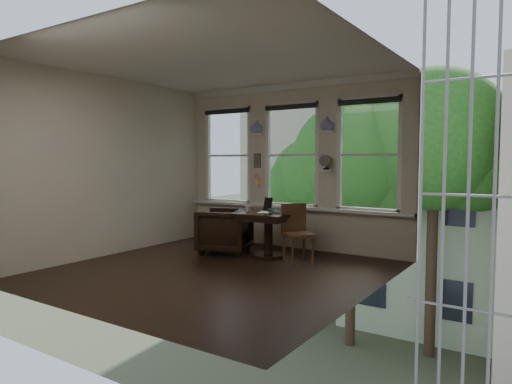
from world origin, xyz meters
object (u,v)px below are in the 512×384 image
Objects in this scene: table at (268,235)px; side_chair_right at (298,234)px; mug at (248,208)px; laptop at (272,212)px; armchair_left at (224,231)px.

side_chair_right reaches higher than table.
side_chair_right reaches higher than mug.
mug is at bearing -169.92° from table.
mug is (-0.43, -0.09, 0.03)m from laptop.
armchair_left is 8.18× the size of mug.
mug is (-0.37, -0.07, 0.42)m from table.
table is 0.98× the size of side_chair_right.
table is 0.64m from side_chair_right.
armchair_left is 0.92× the size of side_chair_right.
mug is (0.47, 0.04, 0.41)m from armchair_left.
table is 0.84m from armchair_left.
laptop reaches higher than table.
side_chair_right reaches higher than laptop.
armchair_left is at bearing -175.37° from mug.
laptop is (-0.57, 0.14, 0.30)m from side_chair_right.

